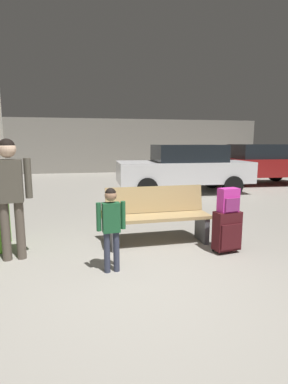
% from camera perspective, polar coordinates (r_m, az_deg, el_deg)
% --- Properties ---
extents(ground_plane, '(18.00, 18.00, 0.10)m').
position_cam_1_polar(ground_plane, '(7.18, -6.21, -3.65)').
color(ground_plane, gray).
extents(garage_back_wall, '(18.00, 0.12, 2.80)m').
position_cam_1_polar(garage_back_wall, '(15.83, -9.23, 8.76)').
color(garage_back_wall, gray).
rests_on(garage_back_wall, ground_plane).
extents(bench, '(1.62, 0.58, 0.89)m').
position_cam_1_polar(bench, '(4.67, 2.67, -4.60)').
color(bench, tan).
rests_on(bench, ground_plane).
extents(suitcase, '(0.41, 0.28, 0.60)m').
position_cam_1_polar(suitcase, '(4.46, 15.72, -7.24)').
color(suitcase, '#471419').
rests_on(suitcase, ground_plane).
extents(backpack_bright, '(0.30, 0.23, 0.34)m').
position_cam_1_polar(backpack_bright, '(4.35, 15.99, -1.56)').
color(backpack_bright, '#D833A5').
rests_on(backpack_bright, suitcase).
extents(child, '(0.35, 0.20, 1.05)m').
position_cam_1_polar(child, '(3.60, -6.38, -5.57)').
color(child, '#33384C').
rests_on(child, ground_plane).
extents(adult, '(0.55, 0.24, 1.63)m').
position_cam_1_polar(adult, '(4.27, -24.46, 0.96)').
color(adult, brown).
rests_on(adult, ground_plane).
extents(parked_car_near, '(4.14, 1.88, 1.51)m').
position_cam_1_polar(parked_car_near, '(9.43, 7.77, 4.73)').
color(parked_car_near, silver).
rests_on(parked_car_near, ground_plane).
extents(parked_car_side, '(4.17, 1.95, 1.51)m').
position_cam_1_polar(parked_car_side, '(12.01, 21.16, 5.20)').
color(parked_car_side, maroon).
rests_on(parked_car_side, ground_plane).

